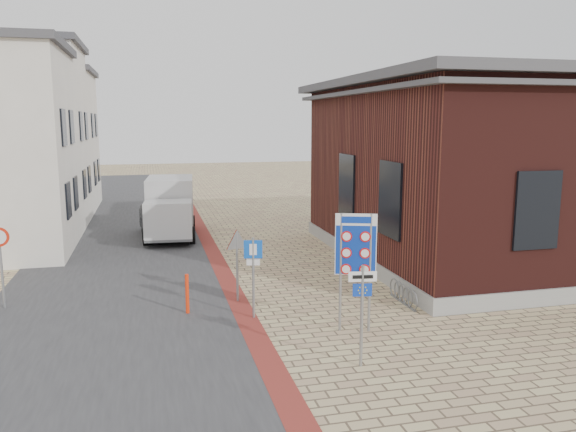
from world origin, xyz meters
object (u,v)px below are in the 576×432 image
sedan (162,222)px  box_truck (170,207)px  border_sign (356,247)px  bollard (187,294)px  parking_sign (253,265)px  essen_sign (362,301)px

sedan → box_truck: box_truck is taller
border_sign → bollard: bearing=169.5°
sedan → parking_sign: 11.65m
border_sign → parking_sign: size_ratio=1.36×
bollard → parking_sign: bearing=-25.2°
parking_sign → bollard: 2.09m
sedan → essen_sign: essen_sign is taller
border_sign → bollard: size_ratio=2.69×
border_sign → parking_sign: bearing=166.3°
sedan → essen_sign: bearing=-82.6°
sedan → bollard: size_ratio=4.04×
parking_sign → bollard: size_ratio=1.98×
box_truck → essen_sign: bearing=-72.7°
box_truck → bollard: size_ratio=4.68×
box_truck → essen_sign: box_truck is taller
parking_sign → bollard: bearing=166.7°
border_sign → essen_sign: 2.20m
bollard → essen_sign: bearing=-51.7°
box_truck → bollard: (0.01, -10.77, -0.82)m
sedan → parking_sign: size_ratio=2.04×
sedan → box_truck: (0.38, 0.12, 0.63)m
sedan → border_sign: 13.74m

